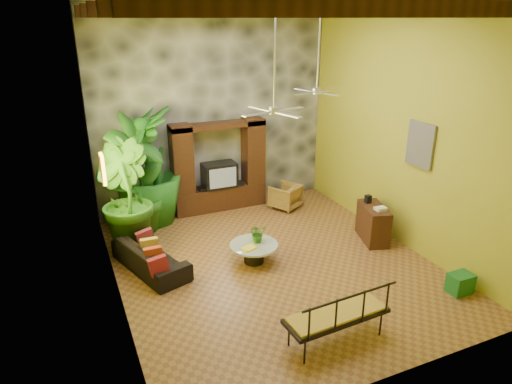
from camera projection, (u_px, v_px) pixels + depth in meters
name	position (u px, v px, depth m)	size (l,w,h in m)	color
ground	(272.00, 263.00, 9.29)	(7.00, 7.00, 0.00)	brown
back_wall	(212.00, 110.00, 11.38)	(6.00, 0.02, 5.00)	#A7A326
left_wall	(104.00, 163.00, 7.26)	(0.02, 7.00, 5.00)	#A7A326
right_wall	(403.00, 129.00, 9.52)	(0.02, 7.00, 5.00)	#A7A326
stone_accent_wall	(213.00, 111.00, 11.33)	(5.98, 0.10, 4.98)	#36393D
ceiling_beams	(276.00, 11.00, 7.57)	(5.95, 5.36, 0.22)	black
entertainment_center	(219.00, 173.00, 11.62)	(2.40, 0.55, 2.30)	#34190E
ceiling_fan_front	(274.00, 98.00, 7.65)	(1.28, 1.28, 1.86)	silver
ceiling_fan_back	(317.00, 81.00, 9.70)	(1.28, 1.28, 1.86)	silver
wall_art_mask	(103.00, 169.00, 8.27)	(0.06, 0.32, 0.55)	yellow
wall_art_painting	(420.00, 145.00, 9.07)	(0.06, 0.70, 0.90)	#2A5F9B
sofa	(150.00, 257.00, 8.96)	(1.90, 0.74, 0.55)	black
wicker_armchair	(285.00, 196.00, 11.86)	(0.68, 0.70, 0.63)	brown
tall_plant_a	(139.00, 176.00, 10.13)	(1.46, 0.99, 2.77)	#235F19
tall_plant_b	(124.00, 198.00, 9.43)	(1.30, 1.05, 2.37)	#2B651A
tall_plant_c	(148.00, 167.00, 10.70)	(1.57, 1.57, 2.80)	#216C1C
coffee_table	(254.00, 251.00, 9.23)	(0.98, 0.98, 0.40)	black
centerpiece_plant	(258.00, 233.00, 9.23)	(0.35, 0.30, 0.39)	#2A651A
yellow_tray	(249.00, 248.00, 9.00)	(0.28, 0.20, 0.03)	yellow
iron_bench	(340.00, 314.00, 6.81)	(1.67, 0.68, 0.57)	black
side_console	(373.00, 223.00, 10.11)	(0.45, 1.00, 0.80)	#381D11
green_bin	(460.00, 283.00, 8.23)	(0.42, 0.32, 0.37)	#1F753D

